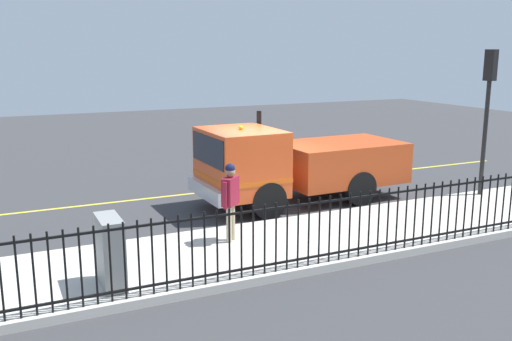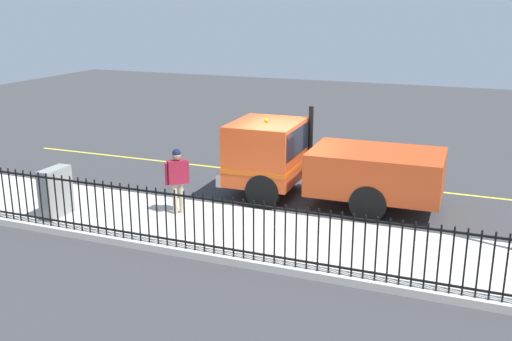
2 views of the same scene
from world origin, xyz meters
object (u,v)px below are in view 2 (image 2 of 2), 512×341
Objects in this scene: worker_standing at (177,174)px; traffic_cone at (359,174)px; utility_cabinet at (56,192)px; work_truck at (315,160)px.

worker_standing is 6.09m from traffic_cone.
work_truck is at bearing 125.26° from utility_cabinet.
traffic_cone is (-2.07, 0.83, -0.87)m from work_truck.
worker_standing is (2.70, -2.85, 0.01)m from work_truck.
work_truck is at bearing -21.88° from traffic_cone.
worker_standing is 1.37× the size of utility_cabinet.
utility_cabinet is 8.90m from traffic_cone.
work_truck reaches higher than traffic_cone.
worker_standing is at bearing 114.82° from utility_cabinet.
work_truck reaches higher than utility_cabinet.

